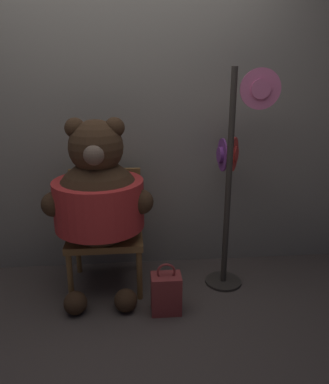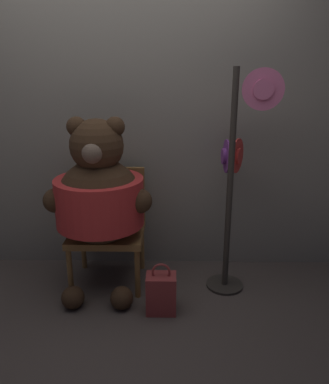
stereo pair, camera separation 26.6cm
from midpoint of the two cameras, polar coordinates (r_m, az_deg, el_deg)
ground_plane at (r=2.87m, az=-4.24°, el=-15.65°), size 14.00×14.00×0.00m
wall_back at (r=3.03m, az=-3.71°, el=8.91°), size 8.00×0.10×2.23m
chair at (r=2.92m, az=-5.97°, el=-4.61°), size 0.55×0.49×0.87m
teddy_bear at (r=2.68m, az=-7.12°, el=-0.64°), size 0.76×0.68×1.30m
hat_display_rack at (r=2.76m, az=13.39°, el=1.97°), size 0.45×0.46×1.62m
handbag_on_ground at (r=2.64m, az=2.48°, el=-15.20°), size 0.20×0.15×0.37m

